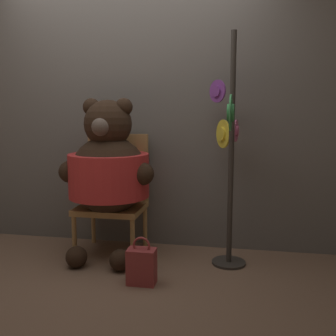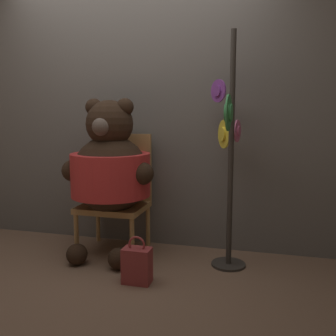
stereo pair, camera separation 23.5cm
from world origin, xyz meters
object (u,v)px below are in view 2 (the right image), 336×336
at_px(chair, 117,191).
at_px(teddy_bear, 110,169).
at_px(hat_display_rack, 229,155).
at_px(handbag_on_ground, 137,265).

height_order(chair, teddy_bear, teddy_bear).
distance_m(chair, teddy_bear, 0.29).
height_order(hat_display_rack, handbag_on_ground, hat_display_rack).
xyz_separation_m(chair, teddy_bear, (0.02, -0.18, 0.23)).
relative_size(hat_display_rack, handbag_on_ground, 5.25).
bearing_deg(chair, teddy_bear, -85.16).
bearing_deg(hat_display_rack, chair, 170.78).
bearing_deg(handbag_on_ground, hat_display_rack, 40.06).
distance_m(chair, hat_display_rack, 1.11).
bearing_deg(chair, handbag_on_ground, -57.56).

